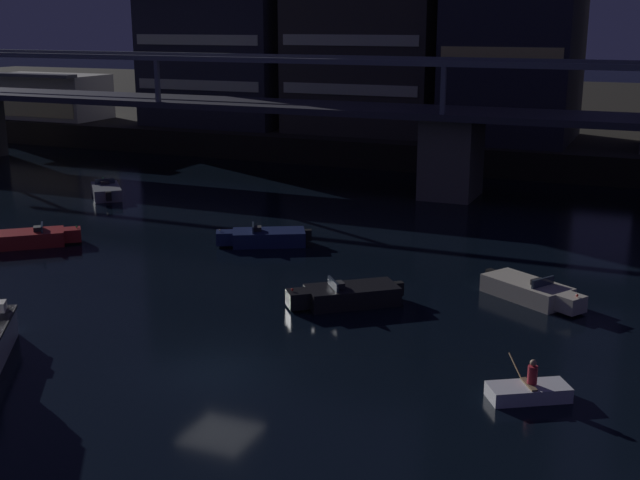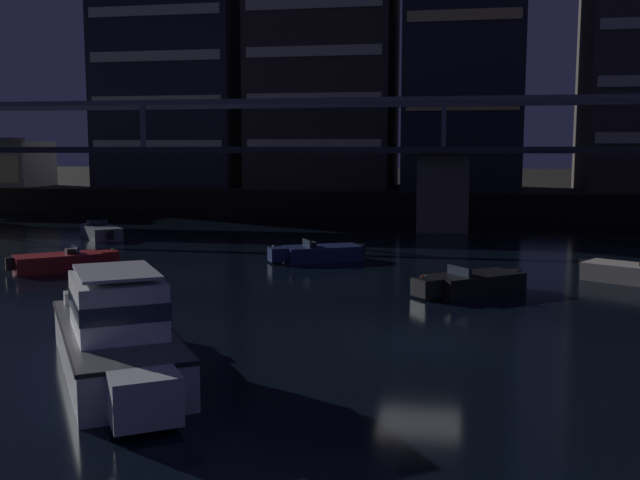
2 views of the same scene
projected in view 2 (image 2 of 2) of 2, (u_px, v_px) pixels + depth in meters
ground_plane at (420, 344)px, 22.07m from camera, size 400.00×400.00×0.00m
far_riverbank at (450, 184)px, 100.03m from camera, size 240.00×80.00×2.20m
river_bridge at (444, 168)px, 52.79m from camera, size 93.01×6.40×9.38m
tower_west_low at (176, 82)px, 71.38m from camera, size 13.58×10.21×20.62m
tower_west_tall at (325, 79)px, 69.99m from camera, size 13.14×12.23×20.84m
tower_east_tall at (638, 57)px, 63.08m from camera, size 8.79×9.33×23.35m
cabin_cruiser_near_left at (117, 334)px, 19.05m from camera, size 6.76×8.75×2.79m
speedboat_near_center at (62, 262)px, 35.46m from camera, size 4.57×4.17×1.16m
speedboat_near_right at (636, 274)px, 32.07m from camera, size 4.83×3.71×1.16m
speedboat_mid_left at (319, 253)px, 38.34m from camera, size 4.90×3.49×1.16m
speedboat_mid_center at (471, 283)px, 29.76m from camera, size 4.62×4.10×1.16m
speedboat_mid_right at (100, 232)px, 48.18m from camera, size 4.24×4.52×1.16m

